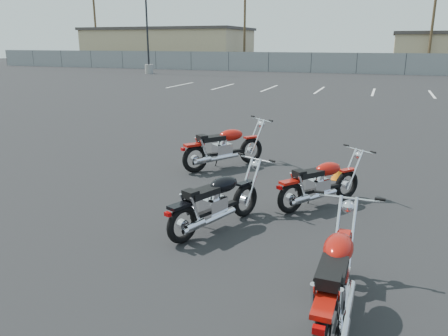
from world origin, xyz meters
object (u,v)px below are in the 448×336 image
(motorcycle_second_black, at_px, (216,202))
(motorcycle_rear_red, at_px, (335,278))
(motorcycle_third_red, at_px, (320,183))
(motorcycle_front_red, at_px, (224,147))

(motorcycle_second_black, distance_m, motorcycle_rear_red, 2.55)
(motorcycle_second_black, distance_m, motorcycle_third_red, 2.00)
(motorcycle_second_black, relative_size, motorcycle_rear_red, 0.92)
(motorcycle_second_black, height_order, motorcycle_rear_red, motorcycle_rear_red)
(motorcycle_third_red, relative_size, motorcycle_rear_red, 0.81)
(motorcycle_front_red, xyz_separation_m, motorcycle_third_red, (2.36, -1.66, -0.06))
(motorcycle_front_red, distance_m, motorcycle_second_black, 3.33)
(motorcycle_third_red, distance_m, motorcycle_rear_red, 3.23)
(motorcycle_rear_red, bearing_deg, motorcycle_second_black, 138.94)
(motorcycle_rear_red, bearing_deg, motorcycle_front_red, 121.48)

